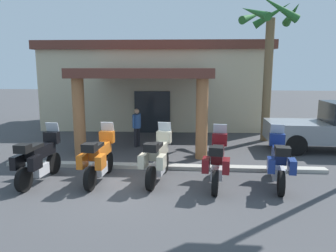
% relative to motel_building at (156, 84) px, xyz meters
% --- Properties ---
extents(ground_plane, '(80.00, 80.00, 0.00)m').
position_rel_motel_building_xyz_m(ground_plane, '(0.08, -9.89, -2.34)').
color(ground_plane, '#424244').
extents(motel_building, '(12.32, 10.93, 4.60)m').
position_rel_motel_building_xyz_m(motel_building, '(0.00, 0.00, 0.00)').
color(motel_building, beige).
rests_on(motel_building, ground_plane).
extents(motorcycle_black, '(0.74, 2.21, 1.61)m').
position_rel_motel_building_xyz_m(motorcycle_black, '(-2.24, -10.05, -1.64)').
color(motorcycle_black, black).
rests_on(motorcycle_black, ground_plane).
extents(motorcycle_orange, '(0.72, 2.21, 1.61)m').
position_rel_motel_building_xyz_m(motorcycle_orange, '(-0.55, -9.82, -1.64)').
color(motorcycle_orange, black).
rests_on(motorcycle_orange, ground_plane).
extents(motorcycle_cream, '(0.81, 2.21, 1.61)m').
position_rel_motel_building_xyz_m(motorcycle_cream, '(1.14, -9.69, -1.64)').
color(motorcycle_cream, black).
rests_on(motorcycle_cream, ground_plane).
extents(motorcycle_maroon, '(0.80, 2.21, 1.61)m').
position_rel_motel_building_xyz_m(motorcycle_maroon, '(2.84, -9.92, -1.64)').
color(motorcycle_maroon, black).
rests_on(motorcycle_maroon, ground_plane).
extents(motorcycle_blue, '(0.81, 2.21, 1.61)m').
position_rel_motel_building_xyz_m(motorcycle_blue, '(4.53, -9.81, -1.64)').
color(motorcycle_blue, black).
rests_on(motorcycle_blue, ground_plane).
extents(pedestrian, '(0.32, 0.48, 1.60)m').
position_rel_motel_building_xyz_m(pedestrian, '(-0.18, -5.58, -1.42)').
color(pedestrian, black).
rests_on(pedestrian, ground_plane).
extents(palm_tree_near_portico, '(2.51, 2.69, 6.24)m').
position_rel_motel_building_xyz_m(palm_tree_near_portico, '(5.37, -3.93, 2.08)').
color(palm_tree_near_portico, brown).
rests_on(palm_tree_near_portico, ground_plane).
extents(curb_strip, '(10.47, 0.36, 0.12)m').
position_rel_motel_building_xyz_m(curb_strip, '(1.15, -8.48, -2.28)').
color(curb_strip, '#ADA89E').
rests_on(curb_strip, ground_plane).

